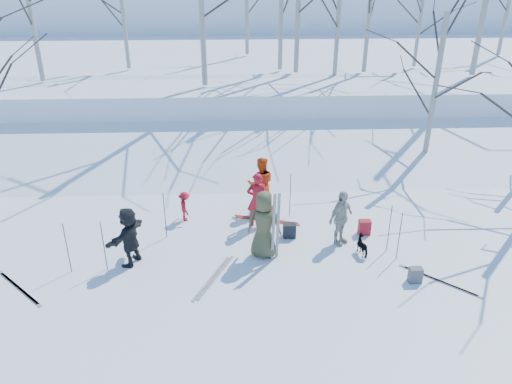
{
  "coord_description": "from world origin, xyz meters",
  "views": [
    {
      "loc": [
        -0.48,
        -10.32,
        7.05
      ],
      "look_at": [
        0.0,
        1.5,
        1.3
      ],
      "focal_mm": 35.0,
      "sensor_mm": 36.0,
      "label": 1
    }
  ],
  "objects_px": {
    "skier_redor_behind": "(261,184)",
    "backpack_dark": "(289,230)",
    "skier_cream_east": "(341,218)",
    "backpack_red": "(364,227)",
    "skier_grey_west": "(129,236)",
    "dog": "(364,246)",
    "skier_red_north": "(257,200)",
    "skier_olive_center": "(264,225)",
    "backpack_grey": "(415,275)",
    "skier_red_seated": "(185,206)"
  },
  "relations": [
    {
      "from": "skier_cream_east",
      "to": "backpack_dark",
      "type": "height_order",
      "value": "skier_cream_east"
    },
    {
      "from": "skier_olive_center",
      "to": "dog",
      "type": "bearing_deg",
      "value": -168.84
    },
    {
      "from": "backpack_dark",
      "to": "skier_redor_behind",
      "type": "bearing_deg",
      "value": 112.69
    },
    {
      "from": "skier_red_north",
      "to": "skier_grey_west",
      "type": "bearing_deg",
      "value": 27.1
    },
    {
      "from": "skier_cream_east",
      "to": "skier_grey_west",
      "type": "bearing_deg",
      "value": 147.4
    },
    {
      "from": "skier_redor_behind",
      "to": "backpack_dark",
      "type": "distance_m",
      "value": 1.91
    },
    {
      "from": "skier_red_north",
      "to": "dog",
      "type": "height_order",
      "value": "skier_red_north"
    },
    {
      "from": "skier_red_seated",
      "to": "skier_cream_east",
      "type": "height_order",
      "value": "skier_cream_east"
    },
    {
      "from": "skier_red_seated",
      "to": "dog",
      "type": "height_order",
      "value": "skier_red_seated"
    },
    {
      "from": "skier_cream_east",
      "to": "dog",
      "type": "bearing_deg",
      "value": -88.48
    },
    {
      "from": "skier_grey_west",
      "to": "backpack_red",
      "type": "distance_m",
      "value": 6.25
    },
    {
      "from": "skier_red_north",
      "to": "skier_cream_east",
      "type": "height_order",
      "value": "skier_red_north"
    },
    {
      "from": "skier_redor_behind",
      "to": "backpack_grey",
      "type": "bearing_deg",
      "value": 131.99
    },
    {
      "from": "backpack_red",
      "to": "backpack_grey",
      "type": "height_order",
      "value": "backpack_red"
    },
    {
      "from": "skier_red_seated",
      "to": "dog",
      "type": "relative_size",
      "value": 1.53
    },
    {
      "from": "dog",
      "to": "skier_redor_behind",
      "type": "bearing_deg",
      "value": -62.06
    },
    {
      "from": "skier_olive_center",
      "to": "skier_red_north",
      "type": "distance_m",
      "value": 1.56
    },
    {
      "from": "skier_olive_center",
      "to": "skier_red_north",
      "type": "height_order",
      "value": "skier_olive_center"
    },
    {
      "from": "skier_red_seated",
      "to": "skier_grey_west",
      "type": "relative_size",
      "value": 0.58
    },
    {
      "from": "skier_red_seated",
      "to": "skier_grey_west",
      "type": "height_order",
      "value": "skier_grey_west"
    },
    {
      "from": "skier_redor_behind",
      "to": "skier_olive_center",
      "type": "bearing_deg",
      "value": 88.85
    },
    {
      "from": "skier_red_north",
      "to": "backpack_red",
      "type": "xyz_separation_m",
      "value": [
        2.92,
        -0.61,
        -0.6
      ]
    },
    {
      "from": "skier_grey_west",
      "to": "dog",
      "type": "xyz_separation_m",
      "value": [
        5.86,
        0.14,
        -0.52
      ]
    },
    {
      "from": "skier_olive_center",
      "to": "backpack_grey",
      "type": "height_order",
      "value": "skier_olive_center"
    },
    {
      "from": "skier_redor_behind",
      "to": "backpack_dark",
      "type": "xyz_separation_m",
      "value": [
        0.7,
        -1.66,
        -0.63
      ]
    },
    {
      "from": "skier_cream_east",
      "to": "backpack_grey",
      "type": "xyz_separation_m",
      "value": [
        1.45,
        -1.8,
        -0.57
      ]
    },
    {
      "from": "backpack_dark",
      "to": "skier_red_north",
      "type": "bearing_deg",
      "value": 141.03
    },
    {
      "from": "backpack_dark",
      "to": "backpack_red",
      "type": "bearing_deg",
      "value": 1.99
    },
    {
      "from": "skier_red_seated",
      "to": "backpack_red",
      "type": "height_order",
      "value": "skier_red_seated"
    },
    {
      "from": "skier_cream_east",
      "to": "backpack_red",
      "type": "height_order",
      "value": "skier_cream_east"
    },
    {
      "from": "skier_olive_center",
      "to": "dog",
      "type": "height_order",
      "value": "skier_olive_center"
    },
    {
      "from": "skier_redor_behind",
      "to": "skier_red_seated",
      "type": "relative_size",
      "value": 1.88
    },
    {
      "from": "skier_cream_east",
      "to": "skier_grey_west",
      "type": "height_order",
      "value": "skier_grey_west"
    },
    {
      "from": "skier_olive_center",
      "to": "backpack_dark",
      "type": "relative_size",
      "value": 4.46
    },
    {
      "from": "skier_grey_west",
      "to": "dog",
      "type": "distance_m",
      "value": 5.88
    },
    {
      "from": "backpack_grey",
      "to": "dog",
      "type": "bearing_deg",
      "value": 127.56
    },
    {
      "from": "skier_olive_center",
      "to": "skier_redor_behind",
      "type": "height_order",
      "value": "skier_olive_center"
    },
    {
      "from": "skier_olive_center",
      "to": "skier_red_north",
      "type": "bearing_deg",
      "value": -73.57
    },
    {
      "from": "skier_cream_east",
      "to": "backpack_red",
      "type": "xyz_separation_m",
      "value": [
        0.78,
        0.43,
        -0.55
      ]
    },
    {
      "from": "skier_red_north",
      "to": "skier_cream_east",
      "type": "bearing_deg",
      "value": 152.39
    },
    {
      "from": "skier_olive_center",
      "to": "backpack_grey",
      "type": "xyz_separation_m",
      "value": [
        3.49,
        -1.29,
        -0.7
      ]
    },
    {
      "from": "skier_olive_center",
      "to": "skier_redor_behind",
      "type": "relative_size",
      "value": 1.07
    },
    {
      "from": "skier_redor_behind",
      "to": "backpack_dark",
      "type": "height_order",
      "value": "skier_redor_behind"
    },
    {
      "from": "skier_olive_center",
      "to": "skier_grey_west",
      "type": "distance_m",
      "value": 3.31
    },
    {
      "from": "backpack_red",
      "to": "backpack_grey",
      "type": "xyz_separation_m",
      "value": [
        0.68,
        -2.23,
        -0.02
      ]
    },
    {
      "from": "skier_cream_east",
      "to": "backpack_red",
      "type": "relative_size",
      "value": 3.61
    },
    {
      "from": "dog",
      "to": "backpack_dark",
      "type": "height_order",
      "value": "dog"
    },
    {
      "from": "backpack_red",
      "to": "backpack_grey",
      "type": "bearing_deg",
      "value": -73.11
    },
    {
      "from": "skier_red_seated",
      "to": "skier_cream_east",
      "type": "relative_size",
      "value": 0.58
    },
    {
      "from": "skier_cream_east",
      "to": "backpack_red",
      "type": "distance_m",
      "value": 1.04
    }
  ]
}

